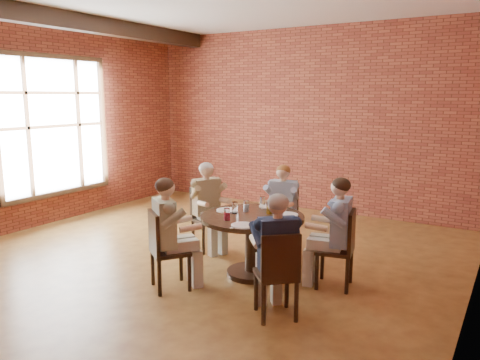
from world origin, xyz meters
The scene contains 28 objects.
floor centered at (0.00, 0.00, 0.00)m, with size 7.00×7.00×0.00m, color olive.
wall_back centered at (0.00, 3.50, 1.70)m, with size 7.00×7.00×0.00m, color brown.
wall_left centered at (-3.25, 0.00, 1.70)m, with size 7.00×7.00×0.00m, color brown.
wall_right centered at (3.25, 0.00, 1.70)m, with size 7.00×7.00×0.00m, color brown.
ceiling_beam centered at (-2.45, 0.00, 3.27)m, with size 0.22×6.90×0.26m, color black.
window centered at (-3.18, 0.40, 1.65)m, with size 0.10×2.16×2.36m.
dining_table centered at (0.90, 0.00, 0.53)m, with size 1.24×1.24×0.75m.
chair_a centered at (1.95, 0.20, 0.49)m, with size 0.46×0.46×0.90m.
diner_a centered at (1.87, 0.19, 0.63)m, with size 0.49×0.60×1.27m, color #4474B2, non-canonical shape.
chair_b centered at (0.79, 1.06, 0.48)m, with size 0.40×0.40×0.87m.
diner_b centered at (0.80, 1.00, 0.61)m, with size 0.46×0.56×1.22m, color #8F9EB7, non-canonical shape.
chair_c centered at (-0.17, 0.54, 0.49)m, with size 0.51×0.51×0.89m.
diner_c centered at (-0.11, 0.51, 0.62)m, with size 0.47×0.58×1.24m, color brown, non-canonical shape.
chair_d centered at (0.26, -0.88, 0.49)m, with size 0.55×0.55×0.90m.
diner_d centered at (0.31, -0.82, 0.64)m, with size 0.49×0.61×1.27m, color beige, non-canonical shape.
chair_e centered at (1.68, -0.87, 0.49)m, with size 0.54×0.54×0.89m.
diner_e centered at (1.63, -0.81, 0.62)m, with size 0.48×0.58×1.25m, color #16223F, non-canonical shape.
plate_a centered at (1.26, 0.22, 0.76)m, with size 0.26×0.26×0.01m, color white.
plate_b centered at (0.87, 0.48, 0.76)m, with size 0.26×0.26×0.01m, color white.
plate_c centered at (0.52, 0.03, 0.76)m, with size 0.26×0.26×0.01m, color white.
plate_d centered at (1.04, -0.46, 0.76)m, with size 0.26×0.26×0.01m, color white.
glass_a centered at (1.22, 0.09, 0.82)m, with size 0.07×0.07×0.14m, color white.
glass_b centered at (1.04, 0.17, 0.82)m, with size 0.07×0.07×0.14m, color white.
glass_c centered at (0.82, 0.40, 0.82)m, with size 0.07×0.07×0.14m, color white.
glass_d centered at (0.74, 0.12, 0.82)m, with size 0.07×0.07×0.14m, color white.
glass_e centered at (0.67, -0.03, 0.82)m, with size 0.07×0.07×0.14m, color white.
glass_f centered at (0.76, -0.34, 0.82)m, with size 0.07×0.07×0.14m, color white.
smartphone centered at (1.33, -0.19, 0.75)m, with size 0.06×0.13×0.01m, color black.
Camera 1 is at (3.59, -4.70, 2.17)m, focal length 35.00 mm.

